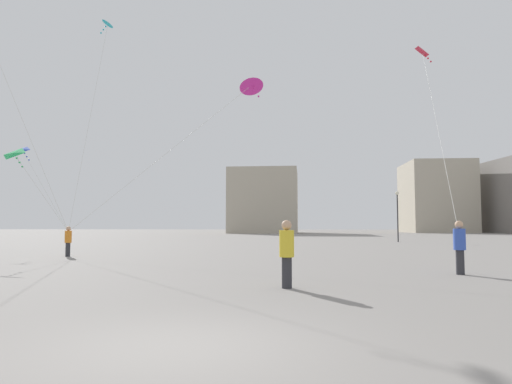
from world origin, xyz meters
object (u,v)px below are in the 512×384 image
Objects in this scene: kite_cyan_diamond at (107,28)px; building_centre_hall at (436,198)px; building_left_hall at (264,202)px; kite_cobalt_delta at (23,152)px; lamppost_east at (397,208)px; person_in_blue at (460,245)px; person_in_yellow at (287,251)px; kite_crimson_delta at (424,56)px; person_in_orange at (68,240)px; kite_magenta_diamond at (250,86)px; kite_emerald_delta at (14,154)px.

building_centre_hall is (44.26, 70.88, -6.59)m from kite_cyan_diamond.
building_left_hall is 36.69m from building_centre_hall.
kite_cobalt_delta is 1.32× the size of lamppost_east.
person_in_blue is at bearing -30.68° from kite_cobalt_delta.
person_in_yellow is 0.18× the size of kite_crimson_delta.
building_centre_hall is 57.83m from lamppost_east.
kite_cyan_diamond reaches higher than lamppost_east.
lamppost_east is (14.02, -46.33, -2.90)m from building_left_hall.
person_in_orange is 12.70m from kite_magenta_diamond.
kite_crimson_delta is 0.68× the size of building_centre_hall.
kite_cobalt_delta reaches higher than person_in_blue.
person_in_blue is at bearing -34.76° from kite_cyan_diamond.
kite_magenta_diamond is 12.83m from kite_emerald_delta.
kite_cobalt_delta is (-3.19, 6.48, 1.17)m from kite_emerald_delta.
kite_crimson_delta reaches higher than person_in_blue.
kite_emerald_delta is at bearing -44.43° from person_in_yellow.
building_left_hall is (-2.52, 79.04, 5.21)m from person_in_yellow.
kite_cyan_diamond is 83.83m from building_centre_hall.
kite_emerald_delta is (-2.98, -4.50, -8.61)m from kite_cyan_diamond.
lamppost_east is at bearing 79.67° from kite_crimson_delta.
kite_crimson_delta is (21.57, 1.82, 5.53)m from kite_emerald_delta.
lamppost_east is (25.26, 22.04, -2.00)m from kite_emerald_delta.
building_centre_hall reaches higher than kite_cobalt_delta.
kite_magenta_diamond is (-7.58, 8.69, 8.20)m from person_in_blue.
person_in_orange is at bearing -44.24° from kite_cobalt_delta.
kite_emerald_delta is at bearing -138.89° from lamppost_east.
building_left_hall reaches higher than lamppost_east.
kite_emerald_delta is (-13.76, 10.66, 4.30)m from person_in_yellow.
person_in_yellow is at bearing -82.32° from kite_magenta_diamond.
kite_crimson_delta is at bearing -128.69° from person_in_yellow.
kite_magenta_diamond is at bearing -17.72° from kite_cobalt_delta.
kite_cyan_diamond is 19.04m from kite_crimson_delta.
kite_magenta_diamond is at bearing -17.68° from kite_cyan_diamond.
lamppost_east is (22.28, 17.54, -10.61)m from kite_cyan_diamond.
kite_cobalt_delta is (-6.17, 1.98, -7.45)m from kite_cyan_diamond.
kite_crimson_delta is (1.89, 8.92, 9.82)m from person_in_blue.
kite_cyan_diamond is 2.70× the size of lamppost_east.
kite_cyan_diamond is 1.29× the size of kite_crimson_delta.
kite_cyan_diamond reaches higher than person_in_orange.
person_in_orange is 0.10× the size of building_left_hall.
building_centre_hall reaches higher than person_in_blue.
person_in_yellow is (11.22, -11.56, 0.12)m from person_in_orange.
kite_cyan_diamond is at bearing -97.37° from building_left_hall.
kite_crimson_delta is at bearing -10.65° from kite_cobalt_delta.
kite_emerald_delta is 0.28× the size of building_left_hall.
building_centre_hall reaches higher than building_left_hall.
kite_crimson_delta reaches higher than kite_magenta_diamond.
building_centre_hall is at bearing 11.02° from building_left_hall.
building_centre_hall is at bearing 53.80° from kite_cobalt_delta.
person_in_blue is at bearing -145.40° from person_in_orange.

